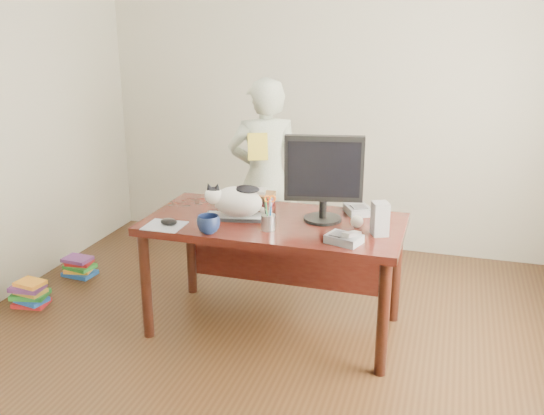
% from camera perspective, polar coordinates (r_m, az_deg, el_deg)
% --- Properties ---
extents(room, '(4.50, 4.50, 4.50)m').
position_cam_1_polar(room, '(3.07, -3.02, 5.88)').
color(room, black).
rests_on(room, ground).
extents(desk, '(1.60, 0.80, 0.75)m').
position_cam_1_polar(desk, '(3.91, 0.55, -2.91)').
color(desk, black).
rests_on(desk, ground).
extents(keyboard, '(0.44, 0.24, 0.03)m').
position_cam_1_polar(keyboard, '(3.82, -3.21, -0.87)').
color(keyboard, black).
rests_on(keyboard, desk).
extents(cat, '(0.41, 0.26, 0.23)m').
position_cam_1_polar(cat, '(3.79, -3.44, 0.69)').
color(cat, white).
rests_on(cat, keyboard).
extents(monitor, '(0.48, 0.28, 0.54)m').
position_cam_1_polar(monitor, '(3.69, 4.90, 3.18)').
color(monitor, black).
rests_on(monitor, desk).
extents(pen_cup, '(0.11, 0.11, 0.22)m').
position_cam_1_polar(pen_cup, '(3.60, -0.36, -1.21)').
color(pen_cup, gray).
rests_on(pen_cup, desk).
extents(mousepad, '(0.24, 0.22, 0.01)m').
position_cam_1_polar(mousepad, '(3.74, -10.08, -1.69)').
color(mousepad, '#A3A6AF').
rests_on(mousepad, desk).
extents(mouse, '(0.11, 0.07, 0.04)m').
position_cam_1_polar(mouse, '(3.74, -9.69, -1.32)').
color(mouse, black).
rests_on(mouse, mousepad).
extents(coffee_mug, '(0.19, 0.19, 0.11)m').
position_cam_1_polar(coffee_mug, '(3.57, -5.99, -1.58)').
color(coffee_mug, black).
rests_on(coffee_mug, desk).
extents(phone, '(0.22, 0.19, 0.09)m').
position_cam_1_polar(phone, '(3.43, 6.85, -2.89)').
color(phone, slate).
rests_on(phone, desk).
extents(speaker, '(0.12, 0.13, 0.20)m').
position_cam_1_polar(speaker, '(3.57, 10.13, -1.04)').
color(speaker, gray).
rests_on(speaker, desk).
extents(baseball, '(0.08, 0.08, 0.08)m').
position_cam_1_polar(baseball, '(3.68, 8.00, -1.31)').
color(baseball, '#EDE5CD').
rests_on(baseball, desk).
extents(book_stack, '(0.27, 0.21, 0.09)m').
position_cam_1_polar(book_stack, '(4.13, -1.49, 0.99)').
color(book_stack, '#481317').
rests_on(book_stack, desk).
extents(calculator, '(0.21, 0.23, 0.06)m').
position_cam_1_polar(calculator, '(3.94, 8.05, -0.20)').
color(calculator, slate).
rests_on(calculator, desk).
extents(person, '(0.66, 0.55, 1.54)m').
position_cam_1_polar(person, '(4.69, -0.67, 2.81)').
color(person, white).
rests_on(person, ground).
extents(held_book, '(0.17, 0.14, 0.20)m').
position_cam_1_polar(held_book, '(4.47, -1.35, 5.74)').
color(held_book, gold).
rests_on(held_book, person).
extents(book_pile_a, '(0.27, 0.22, 0.18)m').
position_cam_1_polar(book_pile_a, '(4.67, -21.80, -7.54)').
color(book_pile_a, '#AD181C').
rests_on(book_pile_a, ground).
extents(book_pile_b, '(0.26, 0.20, 0.15)m').
position_cam_1_polar(book_pile_b, '(5.05, -17.69, -5.32)').
color(book_pile_b, '#1C4EA8').
rests_on(book_pile_b, ground).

